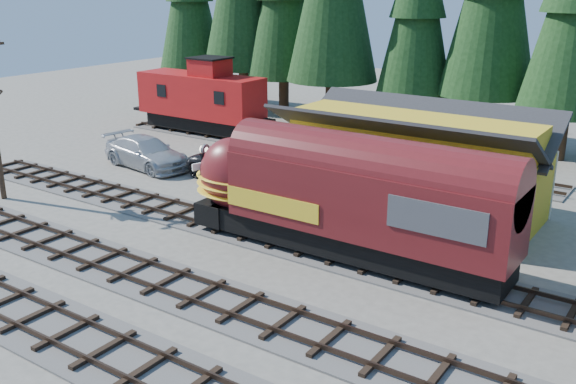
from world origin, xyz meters
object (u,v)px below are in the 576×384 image
Objects in this scene: depot at (411,155)px; locomotive at (334,201)px; pickup_truck_a at (238,166)px; pickup_truck_b at (146,153)px; caboose at (201,99)px.

locomotive is (-0.46, -6.50, -0.60)m from depot.
pickup_truck_a is (-9.98, 6.10, -1.52)m from locomotive.
pickup_truck_b is at bearing 162.82° from locomotive.
locomotive is at bearing -118.44° from pickup_truck_a.
caboose is (-19.71, 14.00, 0.26)m from locomotive.
locomotive is 2.31× the size of pickup_truck_b.
pickup_truck_a is at bearing -72.81° from pickup_truck_b.
depot is at bearing -20.40° from caboose.
caboose is 12.66m from pickup_truck_a.
pickup_truck_a is 0.95× the size of pickup_truck_b.
pickup_truck_b is at bearing -69.19° from caboose.
pickup_truck_a is (-10.44, -0.40, -2.12)m from depot.
depot is 10.66m from pickup_truck_a.
pickup_truck_a is at bearing 148.54° from locomotive.
pickup_truck_b is (-6.32, -1.06, 0.08)m from pickup_truck_a.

